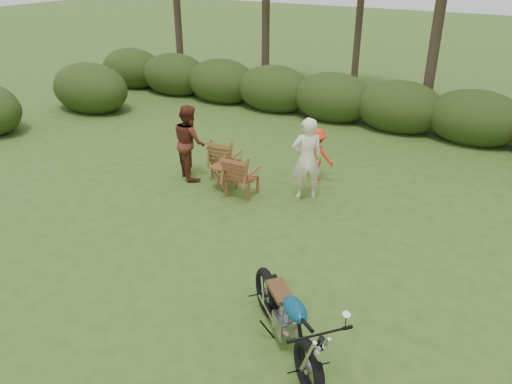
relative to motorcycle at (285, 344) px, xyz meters
The scene contains 9 objects.
ground 1.22m from the motorcycle, 163.96° to the left, with size 80.00×80.00×0.00m, color #34501A.
motorcycle is the anchor object (origin of this frame).
lawn_chair_right 4.46m from the motorcycle, 128.69° to the left, with size 0.64×0.64×0.94m, color brown, non-canonical shape.
lawn_chair_left 5.43m from the motorcycle, 131.25° to the left, with size 0.63×0.63×0.92m, color brown, non-canonical shape.
side_table 4.81m from the motorcycle, 132.90° to the left, with size 0.52×0.44×0.54m, color #5E3317, non-canonical shape.
cup 4.80m from the motorcycle, 132.63° to the left, with size 0.11×0.11×0.09m, color beige.
adult_a 4.32m from the motorcycle, 111.59° to the left, with size 0.63×0.41×1.73m, color #F7EFCB.
adult_b 5.67m from the motorcycle, 139.13° to the left, with size 0.81×0.63×1.66m, color #5A2719.
child 5.27m from the motorcycle, 109.79° to the left, with size 0.77×0.44×1.19m, color red.
Camera 1 is at (3.34, -4.84, 4.67)m, focal length 35.00 mm.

